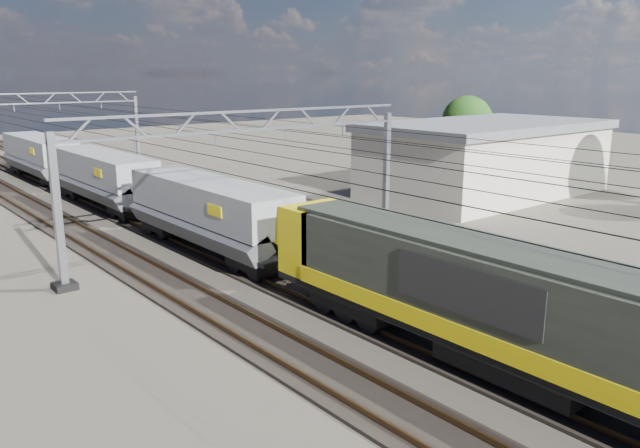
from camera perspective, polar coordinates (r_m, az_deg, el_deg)
ground at (r=29.12m, az=-1.65°, el=-4.06°), size 160.00×160.00×0.00m
track_outer_west at (r=26.06m, az=-12.20°, el=-6.36°), size 2.60×140.00×0.30m
track_loco at (r=27.98m, az=-4.90°, el=-4.70°), size 2.60×140.00×0.30m
track_inner_east at (r=30.31m, az=1.34°, el=-3.21°), size 2.60×140.00×0.30m
track_outer_east at (r=32.96m, az=6.62°, el=-1.91°), size 2.60×140.00×0.30m
catenary_gantry_mid at (r=31.40m, az=-6.19°, el=4.49°), size 19.90×0.90×7.11m
catenary_gantry_far at (r=64.43m, az=-24.27°, el=8.02°), size 19.90×0.90×7.11m
overhead_wires at (r=34.57m, az=-9.96°, el=8.28°), size 12.03×140.00×0.53m
locomotive at (r=18.72m, az=17.96°, el=-7.42°), size 2.76×21.10×3.62m
hopper_wagon_lead at (r=31.47m, az=-10.08°, el=1.28°), size 3.38×13.00×3.25m
hopper_wagon_mid at (r=44.22m, az=-19.23°, el=4.25°), size 3.38×13.00×3.25m
hopper_wagon_third at (r=57.65m, az=-24.23°, el=5.83°), size 3.38×13.00×3.25m
industrial_shed at (r=48.34m, az=14.88°, el=5.88°), size 18.60×10.60×5.40m
tree_far at (r=59.44m, az=13.63°, el=8.94°), size 5.15×4.75×6.92m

